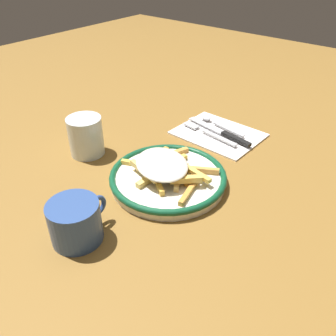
% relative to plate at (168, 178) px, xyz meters
% --- Properties ---
extents(ground_plane, '(2.60, 2.60, 0.00)m').
position_rel_plate_xyz_m(ground_plane, '(0.00, 0.00, -0.01)').
color(ground_plane, brown).
extents(plate, '(0.25, 0.25, 0.03)m').
position_rel_plate_xyz_m(plate, '(0.00, 0.00, 0.00)').
color(plate, white).
rests_on(plate, ground_plane).
extents(fries_heap, '(0.20, 0.21, 0.04)m').
position_rel_plate_xyz_m(fries_heap, '(-0.00, 0.01, 0.03)').
color(fries_heap, gold).
rests_on(fries_heap, plate).
extents(napkin, '(0.17, 0.22, 0.01)m').
position_rel_plate_xyz_m(napkin, '(0.25, 0.03, -0.01)').
color(napkin, white).
rests_on(napkin, ground_plane).
extents(fork, '(0.04, 0.18, 0.01)m').
position_rel_plate_xyz_m(fork, '(0.23, 0.05, -0.00)').
color(fork, silver).
rests_on(fork, napkin).
extents(knife, '(0.05, 0.21, 0.01)m').
position_rel_plate_xyz_m(knife, '(0.25, 0.02, -0.00)').
color(knife, black).
rests_on(knife, napkin).
extents(spoon, '(0.04, 0.15, 0.01)m').
position_rel_plate_xyz_m(spoon, '(0.29, 0.07, -0.00)').
color(spoon, silver).
rests_on(spoon, napkin).
extents(water_glass, '(0.08, 0.08, 0.09)m').
position_rel_plate_xyz_m(water_glass, '(-0.03, 0.23, 0.03)').
color(water_glass, silver).
rests_on(water_glass, ground_plane).
extents(coffee_mug, '(0.12, 0.09, 0.08)m').
position_rel_plate_xyz_m(coffee_mug, '(-0.23, 0.02, 0.02)').
color(coffee_mug, '#304D8A').
rests_on(coffee_mug, ground_plane).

